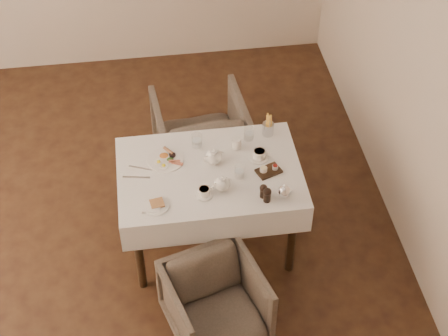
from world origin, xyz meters
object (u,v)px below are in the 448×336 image
at_px(armchair_near, 216,304).
at_px(armchair_far, 201,135).
at_px(teapot_centre, 214,156).
at_px(breakfast_plate, 166,159).
at_px(table, 210,183).

relative_size(armchair_near, armchair_far, 0.83).
xyz_separation_m(armchair_far, teapot_centre, (0.01, -0.77, 0.48)).
bearing_deg(teapot_centre, breakfast_plate, 147.25).
bearing_deg(armchair_near, table, 68.75).
distance_m(table, armchair_near, 0.85).
height_order(armchair_near, breakfast_plate, breakfast_plate).
bearing_deg(teapot_centre, armchair_near, -117.28).
bearing_deg(armchair_near, armchair_far, 70.22).
xyz_separation_m(armchair_far, breakfast_plate, (-0.32, -0.70, 0.43)).
xyz_separation_m(table, armchair_near, (-0.06, -0.77, -0.36)).
xyz_separation_m(breakfast_plate, teapot_centre, (0.33, -0.07, 0.06)).
bearing_deg(armchair_far, teapot_centre, 85.98).
height_order(table, teapot_centre, teapot_centre).
height_order(armchair_far, teapot_centre, teapot_centre).
relative_size(armchair_near, breakfast_plate, 2.43).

